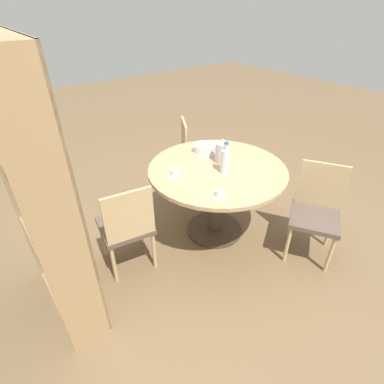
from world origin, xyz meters
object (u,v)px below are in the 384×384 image
Objects in this scene: cake_main at (204,149)px; cup_b at (219,194)px; coffee_pot at (222,151)px; bookshelf at (46,205)px; chair_b at (316,210)px; water_bottle at (225,160)px; cup_a at (174,173)px; chair_a at (127,226)px; chair_c at (195,153)px.

cake_main reaches higher than cup_b.
bookshelf is at bearing 91.14° from coffee_pot.
chair_b is 3.77× the size of coffee_pot.
cup_a is (0.22, 0.40, -0.09)m from water_bottle.
chair_a is 1.10m from cake_main.
coffee_pot is 2.07× the size of cup_a.
chair_b is 0.45× the size of bookshelf.
bookshelf is (0.80, 2.00, 0.48)m from chair_b.
cake_main is at bearing -31.51° from cup_b.
bookshelf is 17.32× the size of cup_b.
bookshelf is at bearing 94.44° from cup_a.
coffee_pot is 0.21m from water_bottle.
chair_a is 1.00× the size of chair_b.
chair_c is at bearing -23.31° from water_bottle.
chair_c is at bearing 153.52° from chair_b.
chair_b is 0.99m from cup_b.
chair_b is at bearing 159.39° from chair_a.
cup_b is (-0.44, 0.43, -0.08)m from coffee_pot.
cup_a is at bearing -164.46° from chair_b.
coffee_pot is 0.62m from cup_b.
chair_c is at bearing -20.36° from coffee_pot.
bookshelf is 1.47m from water_bottle.
water_bottle is (-0.14, -1.46, -0.08)m from bookshelf.
chair_b reaches higher than cake_main.
chair_a and chair_c have the same top height.
chair_c is 7.82× the size of cup_a.
water_bottle is (0.65, 0.54, 0.41)m from chair_b.
chair_a is at bearing 102.50° from cake_main.
chair_b reaches higher than cup_a.
chair_a is at bearing 77.99° from water_bottle.
chair_a is 0.73m from bookshelf.
cup_b is at bearing 135.60° from coffee_pot.
chair_b is at bearing -114.56° from cup_b.
coffee_pot reaches higher than chair_c.
coffee_pot is at bearing 175.57° from chair_b.
chair_c is 0.45× the size of bookshelf.
coffee_pot is 2.07× the size of cup_b.
bookshelf is 1.59m from coffee_pot.
chair_a reaches higher than cup_a.
coffee_pot is (0.83, 0.42, 0.39)m from chair_b.
water_bottle is at bearing 177.60° from chair_a.
coffee_pot is at bearing -34.79° from water_bottle.
chair_c is at bearing -48.32° from cup_a.
chair_b is at bearing -158.31° from cake_main.
bookshelf is at bearing 15.14° from chair_a.
water_bottle is at bearing -49.36° from cup_b.
coffee_pot is at bearing 91.14° from bookshelf.
chair_a is 7.82× the size of cup_b.
bookshelf reaches higher than chair_a.
chair_c is 0.68m from cake_main.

